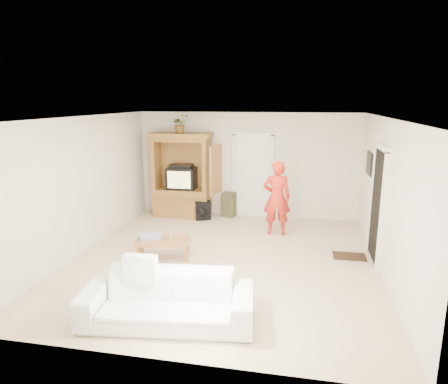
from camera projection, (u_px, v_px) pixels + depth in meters
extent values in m
plane|color=tan|center=(224.00, 260.00, 7.40)|extent=(6.00, 6.00, 0.00)
plane|color=white|center=(224.00, 117.00, 6.81)|extent=(6.00, 6.00, 0.00)
plane|color=silver|center=(247.00, 165.00, 9.97)|extent=(5.50, 0.00, 5.50)
plane|color=silver|center=(170.00, 254.00, 4.24)|extent=(5.50, 0.00, 5.50)
plane|color=silver|center=(83.00, 185.00, 7.62)|extent=(0.00, 6.00, 6.00)
plane|color=silver|center=(387.00, 199.00, 6.59)|extent=(0.00, 6.00, 6.00)
cube|color=brown|center=(182.00, 202.00, 10.15)|extent=(1.40, 0.60, 0.70)
cube|color=brown|center=(157.00, 165.00, 10.06)|extent=(0.10, 0.60, 1.20)
cube|color=brown|center=(207.00, 166.00, 9.82)|extent=(0.10, 0.60, 1.20)
cube|color=brown|center=(185.00, 164.00, 10.20)|extent=(1.40, 0.06, 1.20)
cube|color=brown|center=(181.00, 139.00, 9.79)|extent=(1.40, 0.60, 0.10)
cube|color=brown|center=(181.00, 135.00, 9.77)|extent=(1.52, 0.68, 0.10)
cube|color=brown|center=(216.00, 170.00, 9.30)|extent=(0.16, 0.67, 1.15)
cube|color=black|center=(182.00, 178.00, 10.04)|extent=(0.70, 0.52, 0.55)
cube|color=tan|center=(179.00, 180.00, 9.78)|extent=(0.58, 0.02, 0.42)
cube|color=black|center=(181.00, 166.00, 9.94)|extent=(0.55, 0.35, 0.08)
cube|color=olive|center=(179.00, 201.00, 9.86)|extent=(1.19, 0.03, 0.25)
cube|color=white|center=(253.00, 177.00, 9.98)|extent=(0.85, 0.05, 2.04)
cube|color=black|center=(378.00, 206.00, 7.23)|extent=(0.05, 0.90, 2.04)
cube|color=black|center=(369.00, 163.00, 8.34)|extent=(0.03, 0.60, 0.48)
cube|color=#382316|center=(349.00, 256.00, 7.54)|extent=(0.60, 0.40, 0.02)
imported|color=#4C7238|center=(180.00, 124.00, 9.69)|extent=(0.53, 0.52, 0.45)
imported|color=red|center=(277.00, 198.00, 8.65)|extent=(0.63, 0.44, 1.64)
imported|color=white|center=(167.00, 299.00, 5.26)|extent=(2.35, 1.15, 0.66)
cube|color=olive|center=(163.00, 241.00, 7.40)|extent=(1.09, 0.77, 0.05)
cube|color=olive|center=(139.00, 255.00, 7.22)|extent=(0.07, 0.07, 0.32)
cube|color=olive|center=(142.00, 247.00, 7.62)|extent=(0.07, 0.07, 0.32)
cube|color=olive|center=(186.00, 254.00, 7.26)|extent=(0.07, 0.07, 0.32)
cube|color=olive|center=(187.00, 246.00, 7.66)|extent=(0.07, 0.07, 0.32)
cube|color=#C64260|center=(150.00, 237.00, 7.43)|extent=(0.46, 0.41, 0.08)
cylinder|color=tan|center=(171.00, 237.00, 7.40)|extent=(0.08, 0.08, 0.10)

